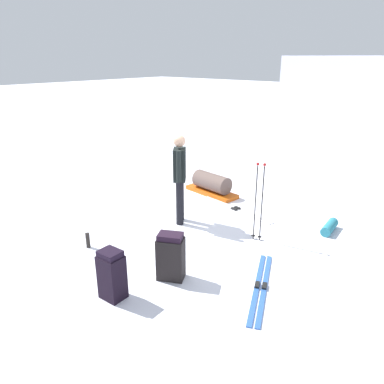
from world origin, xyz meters
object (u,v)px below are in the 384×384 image
(gear_sled, at_px, (212,185))
(sleeping_mat_rolled, at_px, (329,227))
(skier_standing, at_px, (180,175))
(backpack_large_dark, at_px, (112,275))
(thermos_bottle, at_px, (88,240))
(ski_poles_planted_near, at_px, (259,198))
(ski_pair_far, at_px, (261,287))
(ski_pair_near, at_px, (236,209))
(backpack_bright, at_px, (171,257))

(gear_sled, bearing_deg, sleeping_mat_rolled, -4.18)
(skier_standing, bearing_deg, backpack_large_dark, -68.77)
(thermos_bottle, bearing_deg, sleeping_mat_rolled, 47.97)
(ski_poles_planted_near, relative_size, thermos_bottle, 5.35)
(skier_standing, relative_size, ski_poles_planted_near, 1.22)
(ski_pair_far, distance_m, thermos_bottle, 2.93)
(sleeping_mat_rolled, bearing_deg, skier_standing, -149.00)
(backpack_large_dark, xyz_separation_m, sleeping_mat_rolled, (1.46, 3.79, -0.25))
(skier_standing, xyz_separation_m, ski_pair_near, (0.49, 1.19, -0.94))
(skier_standing, distance_m, ski_pair_far, 2.65)
(ski_pair_far, height_order, backpack_bright, backpack_bright)
(ski_pair_far, bearing_deg, backpack_large_dark, -133.72)
(skier_standing, relative_size, ski_pair_far, 1.03)
(skier_standing, distance_m, ski_pair_near, 1.59)
(ski_pair_near, relative_size, backpack_large_dark, 2.70)
(backpack_large_dark, height_order, thermos_bottle, backpack_large_dark)
(skier_standing, distance_m, thermos_bottle, 2.00)
(thermos_bottle, bearing_deg, ski_poles_planted_near, 45.79)
(backpack_bright, bearing_deg, ski_pair_near, 104.35)
(skier_standing, xyz_separation_m, sleeping_mat_rolled, (2.37, 1.43, -0.86))
(gear_sled, height_order, thermos_bottle, gear_sled)
(thermos_bottle, bearing_deg, ski_pair_near, 71.39)
(ski_pair_near, xyz_separation_m, thermos_bottle, (-0.99, -2.94, 0.12))
(backpack_large_dark, bearing_deg, thermos_bottle, 156.94)
(backpack_large_dark, height_order, backpack_bright, backpack_bright)
(skier_standing, bearing_deg, gear_sled, 106.33)
(backpack_bright, bearing_deg, backpack_large_dark, -108.18)
(sleeping_mat_rolled, bearing_deg, ski_pair_near, -172.71)
(backpack_bright, bearing_deg, thermos_bottle, -172.30)
(backpack_large_dark, distance_m, thermos_bottle, 1.55)
(thermos_bottle, bearing_deg, backpack_large_dark, -23.06)
(backpack_large_dark, xyz_separation_m, ski_poles_planted_near, (0.60, 2.67, 0.43))
(backpack_large_dark, xyz_separation_m, thermos_bottle, (-1.41, 0.60, -0.21))
(skier_standing, xyz_separation_m, backpack_bright, (1.19, -1.53, -0.61))
(backpack_bright, distance_m, ski_poles_planted_near, 1.91)
(ski_pair_near, relative_size, gear_sled, 1.38)
(backpack_large_dark, height_order, ski_poles_planted_near, ski_poles_planted_near)
(backpack_large_dark, bearing_deg, skier_standing, 111.23)
(gear_sled, xyz_separation_m, thermos_bottle, (-0.02, -3.39, -0.09))
(ski_poles_planted_near, relative_size, sleeping_mat_rolled, 2.53)
(ski_pair_far, bearing_deg, gear_sled, 137.60)
(ski_poles_planted_near, bearing_deg, backpack_large_dark, -102.60)
(ski_pair_near, xyz_separation_m, sleeping_mat_rolled, (1.88, 0.24, 0.08))
(gear_sled, relative_size, thermos_bottle, 5.23)
(ski_pair_far, height_order, ski_poles_planted_near, ski_poles_planted_near)
(backpack_bright, xyz_separation_m, ski_poles_planted_near, (0.32, 1.84, 0.42))
(gear_sled, distance_m, thermos_bottle, 3.39)
(skier_standing, xyz_separation_m, backpack_large_dark, (0.92, -2.36, -0.61))
(gear_sled, bearing_deg, backpack_large_dark, -70.74)
(ski_pair_far, relative_size, ski_poles_planted_near, 1.19)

